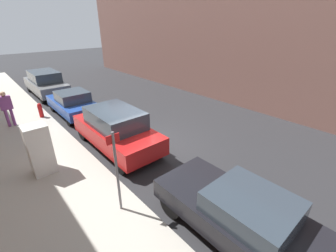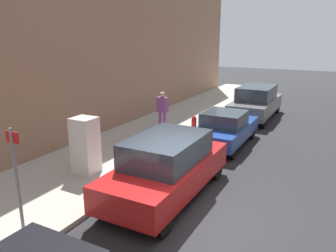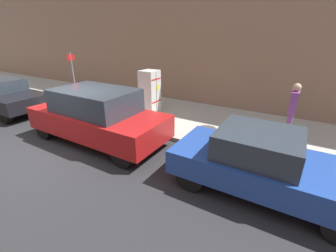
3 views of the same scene
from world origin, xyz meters
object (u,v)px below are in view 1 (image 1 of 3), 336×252
fire_hydrant (40,110)px  pedestrian_walking_far (6,106)px  parked_suv_red (116,129)px  discarded_refrigerator (40,150)px  parked_sedan_dark (242,215)px  parked_hatchback_blue (73,103)px  parked_suv_gray (46,83)px  street_sign_post (117,169)px

fire_hydrant → pedestrian_walking_far: 1.61m
fire_hydrant → pedestrian_walking_far: size_ratio=0.45×
parked_suv_red → fire_hydrant: bearing=106.2°
pedestrian_walking_far → discarded_refrigerator: bearing=126.8°
parked_sedan_dark → parked_suv_red: parked_suv_red is taller
parked_hatchback_blue → parked_suv_gray: 5.23m
discarded_refrigerator → parked_hatchback_blue: discarded_refrigerator is taller
street_sign_post → fire_hydrant: size_ratio=3.04×
discarded_refrigerator → parked_hatchback_blue: 5.77m
street_sign_post → fire_hydrant: street_sign_post is taller
parked_suv_red → parked_suv_gray: 10.21m
street_sign_post → parked_sedan_dark: bearing=-56.4°
street_sign_post → parked_suv_red: (1.78, 3.29, -0.61)m
street_sign_post → parked_sedan_dark: street_sign_post is taller
pedestrian_walking_far → parked_hatchback_blue: size_ratio=0.46×
fire_hydrant → parked_suv_gray: (1.60, 4.68, 0.36)m
discarded_refrigerator → parked_hatchback_blue: (2.89, 4.99, -0.30)m
street_sign_post → pedestrian_walking_far: street_sign_post is taller
discarded_refrigerator → street_sign_post: 3.50m
street_sign_post → pedestrian_walking_far: size_ratio=1.35×
street_sign_post → pedestrian_walking_far: (-1.27, 8.56, -0.31)m
fire_hydrant → parked_suv_gray: 4.96m
discarded_refrigerator → fire_hydrant: bearing=76.9°
parked_sedan_dark → discarded_refrigerator: bearing=115.8°
discarded_refrigerator → parked_suv_gray: discarded_refrigerator is taller
street_sign_post → fire_hydrant: bearing=88.8°
discarded_refrigerator → parked_sedan_dark: (2.89, -5.97, -0.28)m
street_sign_post → fire_hydrant: (0.18, 8.82, -0.95)m
discarded_refrigerator → fire_hydrant: 5.70m
parked_sedan_dark → parked_suv_gray: parked_suv_gray is taller
parked_hatchback_blue → fire_hydrant: bearing=161.2°
fire_hydrant → parked_suv_red: (1.60, -5.53, 0.34)m
fire_hydrant → parked_sedan_dark: 11.62m
parked_suv_red → parked_hatchback_blue: (0.00, 4.99, -0.16)m
discarded_refrigerator → parked_sedan_dark: discarded_refrigerator is taller
parked_suv_red → parked_suv_gray: parked_suv_gray is taller
discarded_refrigerator → pedestrian_walking_far: size_ratio=0.99×
fire_hydrant → parked_suv_red: 5.77m
street_sign_post → parked_sedan_dark: 3.31m
fire_hydrant → parked_hatchback_blue: bearing=-18.8°
pedestrian_walking_far → parked_suv_gray: size_ratio=0.37×
parked_suv_gray → parked_hatchback_blue: bearing=-90.0°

